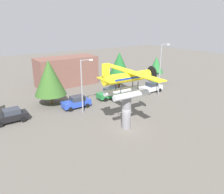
# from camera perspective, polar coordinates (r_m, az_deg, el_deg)

# --- Properties ---
(ground_plane) EXTENTS (140.00, 140.00, 0.00)m
(ground_plane) POSITION_cam_1_polar(r_m,az_deg,el_deg) (28.05, 3.53, -7.62)
(ground_plane) COLOR #605B54
(display_pedestal) EXTENTS (1.10, 1.10, 4.12)m
(display_pedestal) POSITION_cam_1_polar(r_m,az_deg,el_deg) (27.20, 3.62, -3.73)
(display_pedestal) COLOR slate
(display_pedestal) RESTS_ON ground
(floatplane_monument) EXTENTS (6.96, 10.44, 4.00)m
(floatplane_monument) POSITION_cam_1_polar(r_m,az_deg,el_deg) (26.08, 4.02, 3.94)
(floatplane_monument) COLOR silver
(floatplane_monument) RESTS_ON display_pedestal
(car_near_black) EXTENTS (4.20, 2.02, 1.76)m
(car_near_black) POSITION_cam_1_polar(r_m,az_deg,el_deg) (31.80, -23.99, -4.28)
(car_near_black) COLOR black
(car_near_black) RESTS_ON ground
(car_mid_blue) EXTENTS (4.20, 2.02, 1.76)m
(car_mid_blue) POSITION_cam_1_polar(r_m,az_deg,el_deg) (34.19, -8.82, -1.25)
(car_mid_blue) COLOR #2847B7
(car_mid_blue) RESTS_ON ground
(car_far_green) EXTENTS (4.20, 2.02, 1.76)m
(car_far_green) POSITION_cam_1_polar(r_m,az_deg,el_deg) (37.78, -0.55, 0.92)
(car_far_green) COLOR #237A38
(car_far_green) RESTS_ON ground
(car_distant_silver) EXTENTS (4.20, 2.02, 1.76)m
(car_distant_silver) POSITION_cam_1_polar(r_m,az_deg,el_deg) (41.88, 9.80, 2.44)
(car_distant_silver) COLOR silver
(car_distant_silver) RESTS_ON ground
(streetlight_primary) EXTENTS (1.84, 0.28, 7.50)m
(streetlight_primary) POSITION_cam_1_polar(r_m,az_deg,el_deg) (31.01, -7.24, 3.52)
(streetlight_primary) COLOR gray
(streetlight_primary) RESTS_ON ground
(streetlight_secondary) EXTENTS (1.84, 0.28, 8.71)m
(streetlight_secondary) POSITION_cam_1_polar(r_m,az_deg,el_deg) (39.36, 12.10, 7.43)
(streetlight_secondary) COLOR gray
(streetlight_secondary) RESTS_ON ground
(storefront_building) EXTENTS (11.72, 5.05, 5.56)m
(storefront_building) POSITION_cam_1_polar(r_m,az_deg,el_deg) (46.35, -11.26, 6.34)
(storefront_building) COLOR brown
(storefront_building) RESTS_ON ground
(tree_east) EXTENTS (4.74, 4.74, 6.91)m
(tree_east) POSITION_cam_1_polar(r_m,az_deg,el_deg) (35.25, -15.34, 4.66)
(tree_east) COLOR brown
(tree_east) RESTS_ON ground
(tree_center_back) EXTENTS (4.24, 4.24, 7.16)m
(tree_center_back) POSITION_cam_1_polar(r_m,az_deg,el_deg) (40.40, 1.84, 7.82)
(tree_center_back) COLOR brown
(tree_center_back) RESTS_ON ground
(tree_far_east) EXTENTS (3.03, 3.03, 5.29)m
(tree_far_east) POSITION_cam_1_polar(r_m,az_deg,el_deg) (48.37, 10.97, 7.85)
(tree_far_east) COLOR brown
(tree_far_east) RESTS_ON ground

